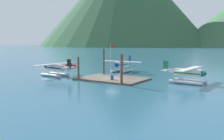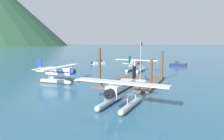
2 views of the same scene
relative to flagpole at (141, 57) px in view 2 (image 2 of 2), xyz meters
The scene contains 12 objects.
ground_plane 4.61m from the flagpole, 116.63° to the left, with size 1200.00×1200.00×0.00m, color #285670.
dock_platform 4.46m from the flagpole, 116.63° to the left, with size 12.89×8.67×0.30m, color brown.
piling_near_left 6.62m from the flagpole, 151.11° to the right, with size 0.38×0.38×4.47m, color brown.
piling_near_right 5.23m from the flagpole, 35.22° to the right, with size 0.45×0.45×5.26m, color brown.
piling_far_left 7.42m from the flagpole, 136.03° to the left, with size 0.38×0.38×5.88m, color brown.
flagpole is the anchor object (origin of this frame).
fuel_drum 3.76m from the flagpole, 45.42° to the right, with size 0.62×0.62×0.88m.
seaplane_cream_stbd_fwd 14.20m from the flagpole, 19.94° to the left, with size 7.98×10.46×3.84m.
seaplane_silver_port_aft 13.69m from the flagpole, behind, with size 7.98×10.45×3.84m.
seaplane_white_bow_left 14.06m from the flagpole, 112.07° to the left, with size 10.45×7.98×3.84m.
boat_white_open_east 30.85m from the flagpole, 40.53° to the left, with size 4.33×3.58×1.50m.
boat_navy_open_se 27.75m from the flagpole, ahead, with size 1.79×4.89×1.50m.
Camera 2 is at (-32.33, -10.34, 6.74)m, focal length 32.52 mm.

